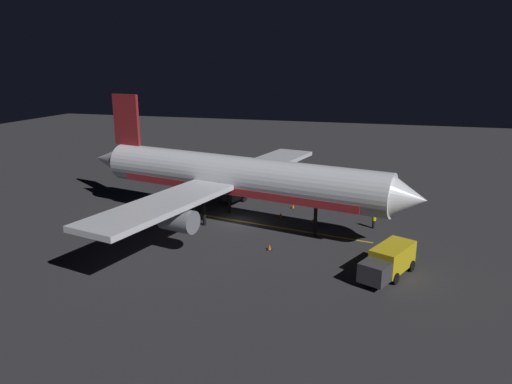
# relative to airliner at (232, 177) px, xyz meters

# --- Properties ---
(ground_plane) EXTENTS (180.00, 180.00, 0.20)m
(ground_plane) POSITION_rel_airliner_xyz_m (0.13, 0.61, -4.97)
(ground_plane) COLOR #2C2C30
(apron_guide_stripe) EXTENTS (3.79, 20.23, 0.01)m
(apron_guide_stripe) POSITION_rel_airliner_xyz_m (0.41, 4.61, -4.87)
(apron_guide_stripe) COLOR gold
(apron_guide_stripe) RESTS_ON ground_plane
(airliner) EXTENTS (37.25, 38.94, 12.94)m
(airliner) POSITION_rel_airliner_xyz_m (0.00, 0.00, 0.00)
(airliner) COLOR silver
(airliner) RESTS_ON ground_plane
(baggage_truck) EXTENTS (6.45, 4.40, 2.42)m
(baggage_truck) POSITION_rel_airliner_xyz_m (9.18, 16.15, -3.62)
(baggage_truck) COLOR gold
(baggage_truck) RESTS_ON ground_plane
(catering_truck) EXTENTS (6.82, 3.76, 2.41)m
(catering_truck) POSITION_rel_airliner_xyz_m (-8.67, -1.82, -3.61)
(catering_truck) COLOR navy
(catering_truck) RESTS_ON ground_plane
(ground_crew_worker) EXTENTS (0.40, 0.40, 1.74)m
(ground_crew_worker) POSITION_rel_airliner_xyz_m (-1.94, 14.54, -3.98)
(ground_crew_worker) COLOR black
(ground_crew_worker) RESTS_ON ground_plane
(traffic_cone_near_left) EXTENTS (0.50, 0.50, 0.55)m
(traffic_cone_near_left) POSITION_rel_airliner_xyz_m (-6.36, 5.21, -4.62)
(traffic_cone_near_left) COLOR #EA590F
(traffic_cone_near_left) RESTS_ON ground_plane
(traffic_cone_near_right) EXTENTS (0.50, 0.50, 0.55)m
(traffic_cone_near_right) POSITION_rel_airliner_xyz_m (-1.72, 8.32, -4.62)
(traffic_cone_near_right) COLOR #EA590F
(traffic_cone_near_right) RESTS_ON ground_plane
(traffic_cone_under_wing) EXTENTS (0.50, 0.50, 0.55)m
(traffic_cone_under_wing) POSITION_rel_airliner_xyz_m (-2.77, 4.58, -4.62)
(traffic_cone_under_wing) COLOR #EA590F
(traffic_cone_under_wing) RESTS_ON ground_plane
(traffic_cone_far) EXTENTS (0.50, 0.50, 0.55)m
(traffic_cone_far) POSITION_rel_airliner_xyz_m (6.57, 5.74, -4.62)
(traffic_cone_far) COLOR #EA590F
(traffic_cone_far) RESTS_ON ground_plane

